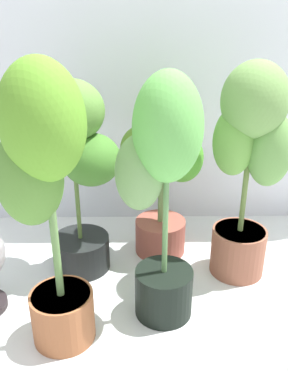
% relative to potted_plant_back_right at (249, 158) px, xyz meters
% --- Properties ---
extents(ground_plane, '(8.00, 8.00, 0.00)m').
position_rel_potted_plant_back_right_xyz_m(ground_plane, '(-0.35, -0.33, -0.53)').
color(ground_plane, silver).
rests_on(ground_plane, ground).
extents(mylar_back_wall, '(3.20, 0.01, 2.00)m').
position_rel_potted_plant_back_right_xyz_m(mylar_back_wall, '(-0.35, 0.53, 0.47)').
color(mylar_back_wall, silver).
rests_on(mylar_back_wall, ground).
extents(potted_plant_back_right, '(0.35, 0.35, 0.90)m').
position_rel_potted_plant_back_right_xyz_m(potted_plant_back_right, '(0.00, 0.00, 0.00)').
color(potted_plant_back_right, '#94553E').
rests_on(potted_plant_back_right, ground).
extents(potted_plant_front_left, '(0.38, 0.35, 0.95)m').
position_rel_potted_plant_back_right_xyz_m(potted_plant_front_left, '(-0.71, -0.38, 0.05)').
color(potted_plant_front_left, '#9A5834').
rests_on(potted_plant_front_left, ground).
extents(potted_plant_back_center, '(0.43, 0.33, 0.81)m').
position_rel_potted_plant_back_right_xyz_m(potted_plant_back_center, '(-0.33, 0.17, -0.07)').
color(potted_plant_back_center, '#974B3D').
rests_on(potted_plant_back_center, ground).
extents(potted_plant_back_left, '(0.47, 0.37, 0.83)m').
position_rel_potted_plant_back_right_xyz_m(potted_plant_back_left, '(-0.70, 0.04, -0.03)').
color(potted_plant_back_left, black).
rests_on(potted_plant_back_left, ground).
extents(potted_plant_center, '(0.31, 0.24, 0.90)m').
position_rel_potted_plant_back_right_xyz_m(potted_plant_center, '(-0.36, -0.26, -0.01)').
color(potted_plant_center, black).
rests_on(potted_plant_center, ground).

